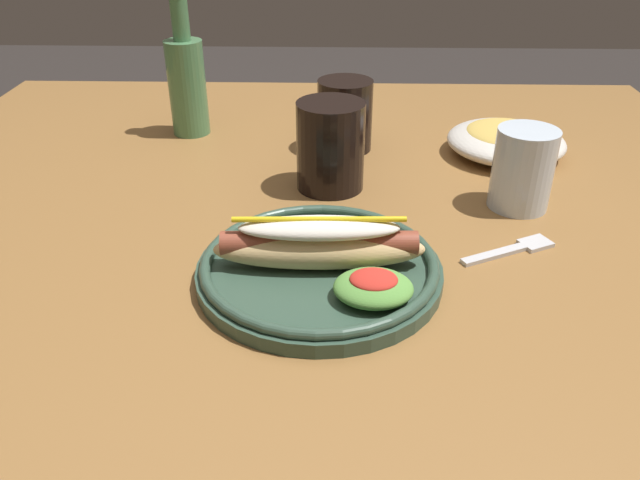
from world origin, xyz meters
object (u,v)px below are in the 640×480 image
(hot_dog_plate, at_px, (322,263))
(glass_bottle, at_px, (187,81))
(side_bowl, at_px, (506,140))
(extra_cup, at_px, (330,146))
(water_cup, at_px, (523,169))
(fork, at_px, (514,249))
(soda_cup, at_px, (345,115))

(hot_dog_plate, bearing_deg, glass_bottle, 117.67)
(side_bowl, bearing_deg, glass_bottle, 170.51)
(extra_cup, relative_size, glass_bottle, 0.51)
(glass_bottle, bearing_deg, extra_cup, -41.09)
(hot_dog_plate, height_order, water_cup, water_cup)
(glass_bottle, bearing_deg, fork, -39.59)
(soda_cup, bearing_deg, side_bowl, -4.89)
(soda_cup, distance_m, glass_bottle, 0.26)
(hot_dog_plate, height_order, fork, hot_dog_plate)
(soda_cup, relative_size, glass_bottle, 0.46)
(fork, distance_m, soda_cup, 0.37)
(hot_dog_plate, distance_m, soda_cup, 0.38)
(soda_cup, height_order, extra_cup, extra_cup)
(water_cup, distance_m, extra_cup, 0.25)
(water_cup, xyz_separation_m, extra_cup, (-0.24, 0.05, 0.01))
(hot_dog_plate, bearing_deg, soda_cup, 85.97)
(extra_cup, relative_size, side_bowl, 0.67)
(hot_dog_plate, bearing_deg, extra_cup, 88.56)
(hot_dog_plate, xyz_separation_m, side_bowl, (0.27, 0.35, 0.00))
(extra_cup, distance_m, glass_bottle, 0.31)
(water_cup, bearing_deg, extra_cup, 168.04)
(fork, height_order, side_bowl, side_bowl)
(side_bowl, bearing_deg, fork, -100.56)
(hot_dog_plate, relative_size, soda_cup, 2.42)
(extra_cup, bearing_deg, side_bowl, 24.25)
(hot_dog_plate, xyz_separation_m, fork, (0.22, 0.07, -0.02))
(side_bowl, bearing_deg, soda_cup, 175.11)
(soda_cup, height_order, side_bowl, soda_cup)
(hot_dog_plate, relative_size, fork, 2.25)
(fork, xyz_separation_m, water_cup, (0.03, 0.11, 0.05))
(fork, xyz_separation_m, soda_cup, (-0.19, 0.31, 0.05))
(fork, distance_m, side_bowl, 0.29)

